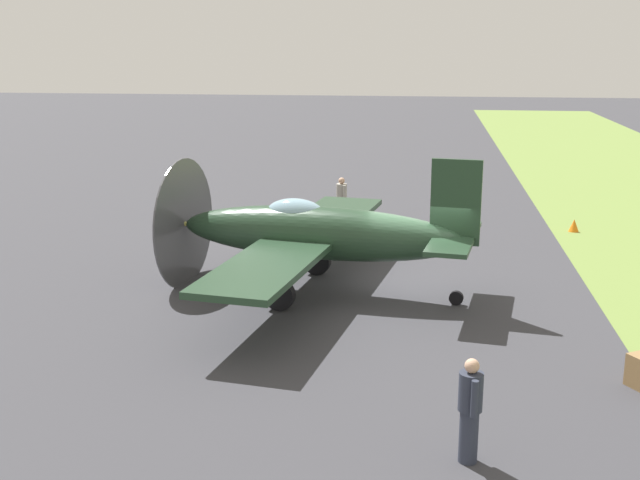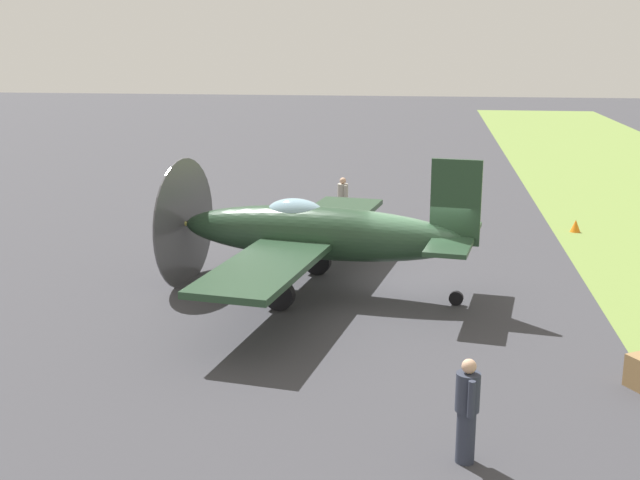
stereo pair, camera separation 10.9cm
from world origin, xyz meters
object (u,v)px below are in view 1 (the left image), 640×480
(ground_crew_mechanic, at_px, (470,408))
(runway_marker_cone, at_px, (574,226))
(ground_crew_chief, at_px, (342,200))
(airplane_lead, at_px, (314,233))

(ground_crew_mechanic, distance_m, runway_marker_cone, 16.99)
(ground_crew_chief, xyz_separation_m, ground_crew_mechanic, (-16.41, -3.79, 0.00))
(ground_crew_chief, bearing_deg, ground_crew_mechanic, 164.50)
(airplane_lead, relative_size, ground_crew_mechanic, 6.29)
(airplane_lead, bearing_deg, runway_marker_cone, -36.27)
(ground_crew_chief, bearing_deg, airplane_lead, 152.50)
(ground_crew_mechanic, height_order, runway_marker_cone, ground_crew_mechanic)
(ground_crew_chief, relative_size, ground_crew_mechanic, 1.00)
(ground_crew_chief, bearing_deg, runway_marker_cone, -118.54)
(airplane_lead, distance_m, ground_crew_mechanic, 9.13)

